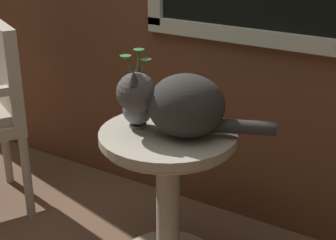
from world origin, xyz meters
name	(u,v)px	position (x,y,z in m)	size (l,w,h in m)	color
wicker_side_table	(168,178)	(0.24, 0.14, 0.44)	(0.55, 0.55, 0.64)	#B2A893
cat	(179,104)	(0.30, 0.13, 0.77)	(0.58, 0.35, 0.26)	#33302D
pewter_vase_with_ivy	(137,105)	(0.11, 0.12, 0.74)	(0.12, 0.14, 0.31)	slate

